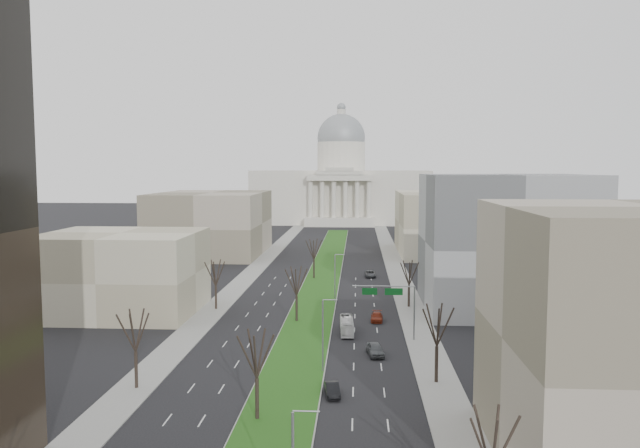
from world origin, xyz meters
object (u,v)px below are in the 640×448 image
at_px(car_grey_near, 375,349).
at_px(box_van, 347,325).
at_px(car_red, 377,317).
at_px(car_black, 332,389).
at_px(car_grey_far, 370,274).

bearing_deg(car_grey_near, box_van, 100.54).
relative_size(car_red, box_van, 0.57).
distance_m(car_grey_near, car_black, 16.02).
xyz_separation_m(car_black, car_red, (5.92, 34.18, -0.02)).
height_order(car_red, box_van, box_van).
relative_size(car_grey_near, car_red, 1.03).
relative_size(car_grey_near, box_van, 0.59).
bearing_deg(car_red, box_van, -119.21).
relative_size(car_black, car_grey_far, 0.82).
xyz_separation_m(car_grey_far, box_van, (-4.49, -49.44, 0.43)).
distance_m(car_grey_near, car_grey_far, 60.73).
relative_size(car_grey_near, car_grey_far, 0.94).
bearing_deg(box_van, car_red, 55.68).
height_order(car_black, car_red, car_black).
height_order(car_grey_near, box_van, box_van).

